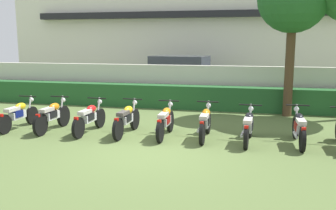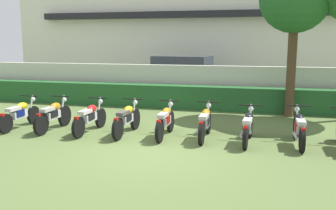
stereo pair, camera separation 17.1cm
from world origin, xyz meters
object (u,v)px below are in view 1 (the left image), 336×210
at_px(motorcycle_in_row_2, 89,118).
at_px(motorcycle_in_row_4, 165,121).
at_px(motorcycle_in_row_7, 299,127).
at_px(parked_car, 182,75).
at_px(motorcycle_in_row_1, 52,116).
at_px(motorcycle_in_row_6, 248,126).
at_px(motorcycle_in_row_5, 205,122).
at_px(motorcycle_in_row_3, 127,119).
at_px(motorcycle_in_row_0, 18,115).

relative_size(motorcycle_in_row_2, motorcycle_in_row_4, 1.06).
height_order(motorcycle_in_row_2, motorcycle_in_row_7, motorcycle_in_row_7).
bearing_deg(motorcycle_in_row_4, parked_car, 7.51).
relative_size(motorcycle_in_row_1, motorcycle_in_row_6, 1.06).
relative_size(motorcycle_in_row_1, motorcycle_in_row_5, 1.02).
height_order(motorcycle_in_row_1, motorcycle_in_row_3, motorcycle_in_row_1).
bearing_deg(motorcycle_in_row_7, motorcycle_in_row_3, 88.91).
relative_size(parked_car, motorcycle_in_row_6, 2.64).
xyz_separation_m(motorcycle_in_row_5, motorcycle_in_row_7, (2.40, -0.02, -0.00)).
bearing_deg(motorcycle_in_row_2, motorcycle_in_row_6, -88.82).
xyz_separation_m(motorcycle_in_row_2, motorcycle_in_row_6, (4.48, -0.06, -0.00)).
relative_size(motorcycle_in_row_3, motorcycle_in_row_6, 1.08).
height_order(motorcycle_in_row_0, motorcycle_in_row_2, motorcycle_in_row_2).
bearing_deg(parked_car, motorcycle_in_row_0, -104.31).
bearing_deg(motorcycle_in_row_5, motorcycle_in_row_7, -90.71).
bearing_deg(motorcycle_in_row_3, motorcycle_in_row_0, 93.08).
distance_m(parked_car, motorcycle_in_row_1, 8.69).
xyz_separation_m(motorcycle_in_row_0, motorcycle_in_row_6, (6.77, -0.01, 0.00)).
relative_size(motorcycle_in_row_3, motorcycle_in_row_4, 1.06).
bearing_deg(motorcycle_in_row_7, motorcycle_in_row_4, 88.99).
bearing_deg(motorcycle_in_row_2, motorcycle_in_row_0, 93.09).
bearing_deg(motorcycle_in_row_5, motorcycle_in_row_0, 91.32).
xyz_separation_m(motorcycle_in_row_0, motorcycle_in_row_5, (5.62, 0.15, 0.01)).
bearing_deg(parked_car, motorcycle_in_row_2, -89.81).
height_order(motorcycle_in_row_0, motorcycle_in_row_4, motorcycle_in_row_4).
bearing_deg(motorcycle_in_row_6, motorcycle_in_row_7, -80.29).
bearing_deg(motorcycle_in_row_0, motorcycle_in_row_7, -88.11).
bearing_deg(motorcycle_in_row_6, motorcycle_in_row_0, 93.44).
height_order(motorcycle_in_row_5, motorcycle_in_row_6, motorcycle_in_row_5).
distance_m(motorcycle_in_row_2, motorcycle_in_row_5, 3.34).
relative_size(parked_car, motorcycle_in_row_7, 2.46).
xyz_separation_m(motorcycle_in_row_0, motorcycle_in_row_3, (3.41, 0.09, 0.01)).
distance_m(motorcycle_in_row_3, motorcycle_in_row_4, 1.12).
xyz_separation_m(motorcycle_in_row_5, motorcycle_in_row_6, (1.14, -0.16, -0.01)).
bearing_deg(parked_car, motorcycle_in_row_1, -97.45).
xyz_separation_m(motorcycle_in_row_1, motorcycle_in_row_4, (3.40, 0.08, -0.01)).
bearing_deg(motorcycle_in_row_1, motorcycle_in_row_4, -87.34).
bearing_deg(motorcycle_in_row_0, motorcycle_in_row_5, -87.50).
height_order(motorcycle_in_row_5, motorcycle_in_row_7, motorcycle_in_row_5).
distance_m(motorcycle_in_row_2, motorcycle_in_row_4, 2.24).
bearing_deg(motorcycle_in_row_5, motorcycle_in_row_4, 92.67).
height_order(motorcycle_in_row_0, motorcycle_in_row_5, motorcycle_in_row_5).
bearing_deg(motorcycle_in_row_7, motorcycle_in_row_2, 89.24).
bearing_deg(motorcycle_in_row_0, parked_car, -20.98).
bearing_deg(motorcycle_in_row_3, motorcycle_in_row_5, -86.89).
relative_size(motorcycle_in_row_0, motorcycle_in_row_7, 1.00).
bearing_deg(motorcycle_in_row_2, parked_car, -5.56).
bearing_deg(motorcycle_in_row_0, motorcycle_in_row_6, -89.09).
xyz_separation_m(parked_car, motorcycle_in_row_6, (3.38, -8.40, -0.49)).
bearing_deg(motorcycle_in_row_6, motorcycle_in_row_5, 85.66).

